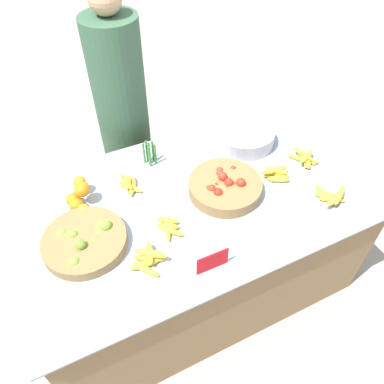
{
  "coord_description": "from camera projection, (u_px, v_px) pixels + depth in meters",
  "views": [
    {
      "loc": [
        -0.6,
        -1.23,
        2.21
      ],
      "look_at": [
        0.0,
        0.0,
        0.8
      ],
      "focal_mm": 35.0,
      "sensor_mm": 36.0,
      "label": 1
    }
  ],
  "objects": [
    {
      "name": "banana_bunch_middle_left",
      "position": [
        130.0,
        185.0,
        2.03
      ],
      "size": [
        0.12,
        0.17,
        0.06
      ],
      "color": "gold",
      "rests_on": "market_table"
    },
    {
      "name": "veg_bundle",
      "position": [
        149.0,
        153.0,
        2.15
      ],
      "size": [
        0.07,
        0.07,
        0.14
      ],
      "color": "#4C8E42",
      "rests_on": "market_table"
    },
    {
      "name": "price_sign",
      "position": [
        213.0,
        261.0,
        1.66
      ],
      "size": [
        0.16,
        0.01,
        0.11
      ],
      "rotation": [
        0.0,
        0.0,
        -0.01
      ],
      "color": "red",
      "rests_on": "market_table"
    },
    {
      "name": "vendor_person",
      "position": [
        124.0,
        121.0,
        2.5
      ],
      "size": [
        0.33,
        0.33,
        1.61
      ],
      "color": "#385B42",
      "rests_on": "ground_plane"
    },
    {
      "name": "orange_pile",
      "position": [
        79.0,
        197.0,
        1.92
      ],
      "size": [
        0.14,
        0.22,
        0.14
      ],
      "color": "orange",
      "rests_on": "market_table"
    },
    {
      "name": "market_table",
      "position": [
        192.0,
        241.0,
        2.27
      ],
      "size": [
        1.86,
        1.12,
        0.75
      ],
      "color": "olive",
      "rests_on": "ground_plane"
    },
    {
      "name": "banana_bunch_front_left",
      "position": [
        169.0,
        226.0,
        1.84
      ],
      "size": [
        0.12,
        0.17,
        0.03
      ],
      "color": "gold",
      "rests_on": "market_table"
    },
    {
      "name": "tomato_basket",
      "position": [
        225.0,
        186.0,
        2.0
      ],
      "size": [
        0.39,
        0.39,
        0.11
      ],
      "color": "olive",
      "rests_on": "market_table"
    },
    {
      "name": "metal_bowl",
      "position": [
        244.0,
        136.0,
        2.3
      ],
      "size": [
        0.37,
        0.37,
        0.1
      ],
      "color": "#B7B7BF",
      "rests_on": "market_table"
    },
    {
      "name": "banana_bunch_front_right",
      "position": [
        305.0,
        158.0,
        2.19
      ],
      "size": [
        0.15,
        0.18,
        0.06
      ],
      "color": "gold",
      "rests_on": "market_table"
    },
    {
      "name": "ground_plane",
      "position": [
        192.0,
        274.0,
        2.54
      ],
      "size": [
        12.0,
        12.0,
        0.0
      ],
      "primitive_type": "plane",
      "color": "#ADA599"
    },
    {
      "name": "banana_bunch_middle_right",
      "position": [
        331.0,
        197.0,
        1.97
      ],
      "size": [
        0.19,
        0.19,
        0.06
      ],
      "color": "gold",
      "rests_on": "market_table"
    },
    {
      "name": "banana_bunch_back_center",
      "position": [
        277.0,
        174.0,
        2.1
      ],
      "size": [
        0.18,
        0.15,
        0.06
      ],
      "color": "gold",
      "rests_on": "market_table"
    },
    {
      "name": "lime_bowl",
      "position": [
        85.0,
        241.0,
        1.76
      ],
      "size": [
        0.4,
        0.4,
        0.09
      ],
      "color": "olive",
      "rests_on": "market_table"
    },
    {
      "name": "banana_bunch_front_center",
      "position": [
        148.0,
        259.0,
        1.7
      ],
      "size": [
        0.19,
        0.19,
        0.06
      ],
      "color": "gold",
      "rests_on": "market_table"
    }
  ]
}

